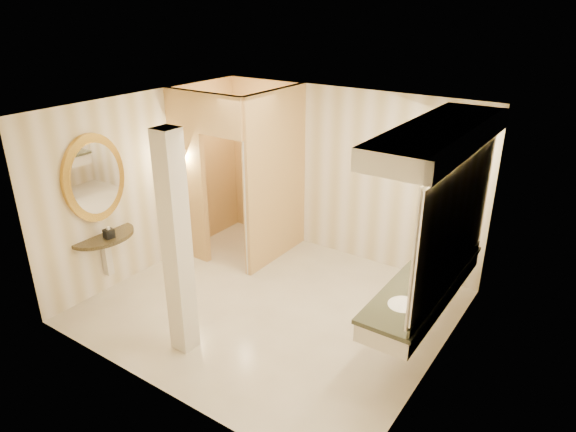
# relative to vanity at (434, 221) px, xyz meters

# --- Properties ---
(floor) EXTENTS (4.50, 4.50, 0.00)m
(floor) POSITION_rel_vanity_xyz_m (-1.98, -0.40, -1.63)
(floor) COLOR beige
(floor) RESTS_ON ground
(ceiling) EXTENTS (4.50, 4.50, 0.00)m
(ceiling) POSITION_rel_vanity_xyz_m (-1.98, -0.40, 1.07)
(ceiling) COLOR white
(ceiling) RESTS_ON wall_back
(wall_back) EXTENTS (4.50, 0.02, 2.70)m
(wall_back) POSITION_rel_vanity_xyz_m (-1.98, 1.60, -0.28)
(wall_back) COLOR white
(wall_back) RESTS_ON floor
(wall_front) EXTENTS (4.50, 0.02, 2.70)m
(wall_front) POSITION_rel_vanity_xyz_m (-1.98, -2.40, -0.28)
(wall_front) COLOR white
(wall_front) RESTS_ON floor
(wall_left) EXTENTS (0.02, 4.00, 2.70)m
(wall_left) POSITION_rel_vanity_xyz_m (-4.23, -0.40, -0.28)
(wall_left) COLOR white
(wall_left) RESTS_ON floor
(wall_right) EXTENTS (0.02, 4.00, 2.70)m
(wall_right) POSITION_rel_vanity_xyz_m (0.27, -0.40, -0.28)
(wall_right) COLOR white
(wall_right) RESTS_ON floor
(toilet_closet) EXTENTS (1.50, 1.55, 2.70)m
(toilet_closet) POSITION_rel_vanity_xyz_m (-3.09, 0.57, -0.24)
(toilet_closet) COLOR tan
(toilet_closet) RESTS_ON floor
(wall_sconce) EXTENTS (0.14, 0.14, 0.42)m
(wall_sconce) POSITION_rel_vanity_xyz_m (-3.90, 0.03, 0.10)
(wall_sconce) COLOR gold
(wall_sconce) RESTS_ON toilet_closet
(vanity) EXTENTS (0.75, 2.61, 2.09)m
(vanity) POSITION_rel_vanity_xyz_m (0.00, 0.00, 0.00)
(vanity) COLOR beige
(vanity) RESTS_ON floor
(console_shelf) EXTENTS (0.94, 0.94, 1.92)m
(console_shelf) POSITION_rel_vanity_xyz_m (-4.19, -1.35, -0.29)
(console_shelf) COLOR black
(console_shelf) RESTS_ON floor
(pillar) EXTENTS (0.25, 0.25, 2.70)m
(pillar) POSITION_rel_vanity_xyz_m (-2.33, -1.69, -0.28)
(pillar) COLOR beige
(pillar) RESTS_ON floor
(tissue_box) EXTENTS (0.14, 0.14, 0.12)m
(tissue_box) POSITION_rel_vanity_xyz_m (-4.02, -1.36, -0.69)
(tissue_box) COLOR black
(tissue_box) RESTS_ON console_shelf
(toilet) EXTENTS (0.45, 0.70, 0.67)m
(toilet) POSITION_rel_vanity_xyz_m (-3.12, 1.35, -1.30)
(toilet) COLOR white
(toilet) RESTS_ON floor
(soap_bottle_a) EXTENTS (0.07, 0.07, 0.14)m
(soap_bottle_a) POSITION_rel_vanity_xyz_m (-0.06, -0.28, -0.69)
(soap_bottle_a) COLOR beige
(soap_bottle_a) RESTS_ON vanity
(soap_bottle_b) EXTENTS (0.10, 0.10, 0.11)m
(soap_bottle_b) POSITION_rel_vanity_xyz_m (-0.08, 0.00, -0.70)
(soap_bottle_b) COLOR silver
(soap_bottle_b) RESTS_ON vanity
(soap_bottle_c) EXTENTS (0.09, 0.09, 0.22)m
(soap_bottle_c) POSITION_rel_vanity_xyz_m (-0.13, 0.25, -0.64)
(soap_bottle_c) COLOR #C6B28C
(soap_bottle_c) RESTS_ON vanity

